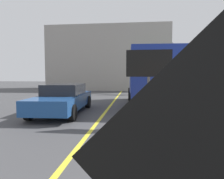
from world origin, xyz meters
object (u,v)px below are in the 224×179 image
at_px(highway_guide_sign, 164,59).
at_px(traffic_cone_mid_lane, 154,135).
at_px(arrow_board_trailer, 148,112).
at_px(pickup_car, 63,98).
at_px(box_truck, 151,76).

bearing_deg(highway_guide_sign, traffic_cone_mid_lane, -98.97).
relative_size(arrow_board_trailer, highway_guide_sign, 0.54).
xyz_separation_m(pickup_car, traffic_cone_mid_lane, (3.87, -4.22, -0.39)).
distance_m(pickup_car, highway_guide_sign, 12.98).
bearing_deg(arrow_board_trailer, highway_guide_sign, 79.58).
height_order(box_truck, highway_guide_sign, highway_guide_sign).
relative_size(arrow_board_trailer, pickup_car, 0.54).
bearing_deg(box_truck, traffic_cone_mid_lane, -93.95).
relative_size(arrow_board_trailer, traffic_cone_mid_lane, 4.37).
bearing_deg(arrow_board_trailer, pickup_car, 152.68).
height_order(box_truck, pickup_car, box_truck).
relative_size(highway_guide_sign, traffic_cone_mid_lane, 8.08).
distance_m(arrow_board_trailer, highway_guide_sign, 13.57).
bearing_deg(pickup_car, arrow_board_trailer, -27.32).
xyz_separation_m(arrow_board_trailer, box_truck, (0.48, 4.90, 1.26)).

